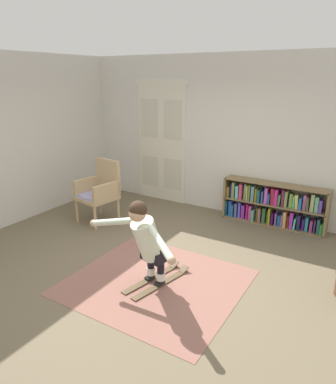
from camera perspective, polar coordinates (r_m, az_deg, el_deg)
The scene contains 9 objects.
ground_plane at distance 4.94m, azimuth -2.87°, elevation -12.24°, with size 7.20×7.20×0.00m, color brown.
back_wall at distance 6.65m, azimuth 9.72°, elevation 8.83°, with size 6.00×0.10×2.90m, color beige.
side_wall_left at distance 6.76m, azimuth -22.79°, elevation 7.83°, with size 0.10×6.00×2.90m, color beige.
double_door at distance 7.28m, azimuth -1.06°, elevation 8.11°, with size 1.22×0.05×2.45m.
rug at distance 4.65m, azimuth -1.96°, elevation -14.28°, with size 2.10×1.91×0.01m, color #8D5D51.
bookshelf at distance 6.44m, azimuth 16.43°, elevation -2.08°, with size 1.78×0.30×0.75m.
wicker_chair at distance 6.40m, azimuth -10.91°, elevation 0.39°, with size 0.69×0.69×1.10m.
skis_pair at distance 4.66m, azimuth -1.66°, elevation -13.94°, with size 0.47×0.99×0.07m.
person_skier at distance 4.23m, azimuth -3.55°, elevation -7.39°, with size 1.43×0.74×1.09m.
Camera 1 is at (2.42, -3.51, 2.49)m, focal length 33.09 mm.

